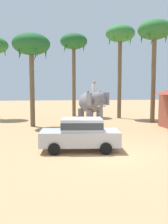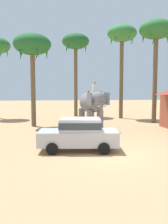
# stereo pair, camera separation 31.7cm
# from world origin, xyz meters

# --- Properties ---
(ground_plane) EXTENTS (120.00, 120.00, 0.00)m
(ground_plane) POSITION_xyz_m (0.00, 0.00, 0.00)
(ground_plane) COLOR tan
(car_sedan_foreground) EXTENTS (4.24, 2.17, 1.70)m
(car_sedan_foreground) POSITION_xyz_m (-1.29, 0.83, 0.93)
(car_sedan_foreground) COLOR #B7BABF
(car_sedan_foreground) RESTS_ON ground
(elephant_with_mahout) EXTENTS (2.37, 4.02, 3.88)m
(elephant_with_mahout) POSITION_xyz_m (0.42, 7.64, 1.99)
(elephant_with_mahout) COLOR slate
(elephant_with_mahout) RESTS_ON ground
(palm_tree_behind_elephant) EXTENTS (3.20, 3.20, 10.22)m
(palm_tree_behind_elephant) POSITION_xyz_m (4.74, 14.35, 8.92)
(palm_tree_behind_elephant) COLOR brown
(palm_tree_behind_elephant) RESTS_ON ground
(palm_tree_near_hut) EXTENTS (3.20, 3.20, 9.79)m
(palm_tree_near_hut) POSITION_xyz_m (-0.12, 17.00, 8.52)
(palm_tree_near_hut) COLOR brown
(palm_tree_near_hut) RESTS_ON ground
(palm_tree_far_back) EXTENTS (3.20, 3.20, 7.94)m
(palm_tree_far_back) POSITION_xyz_m (-4.43, 9.48, 6.81)
(palm_tree_far_back) COLOR brown
(palm_tree_far_back) RESTS_ON ground
(palm_tree_leaning_seaward) EXTENTS (3.20, 3.20, 9.74)m
(palm_tree_leaning_seaward) POSITION_xyz_m (6.95, 10.44, 8.48)
(palm_tree_leaning_seaward) COLOR brown
(palm_tree_leaning_seaward) RESTS_ON ground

